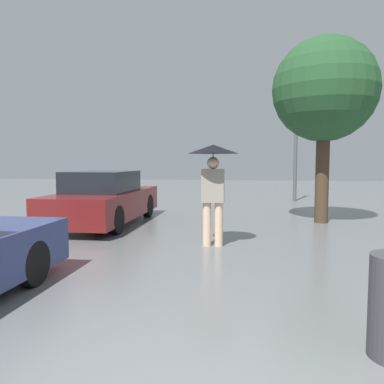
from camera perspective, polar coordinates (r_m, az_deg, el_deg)
The scene contains 4 objects.
pedestrian at distance 6.71m, azimuth 3.23°, elevation 3.32°, with size 0.90×0.90×1.83m.
parked_car_farthest at distance 9.47m, azimuth -13.12°, elevation -1.11°, with size 1.63×4.23×1.30m.
tree at distance 10.04m, azimuth 19.54°, elevation 14.31°, with size 2.54×2.54×4.57m.
street_lamp at distance 15.09m, azimuth 15.53°, elevation 7.76°, with size 0.31×0.31×3.95m.
Camera 1 is at (0.24, -1.54, 1.52)m, focal length 35.00 mm.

